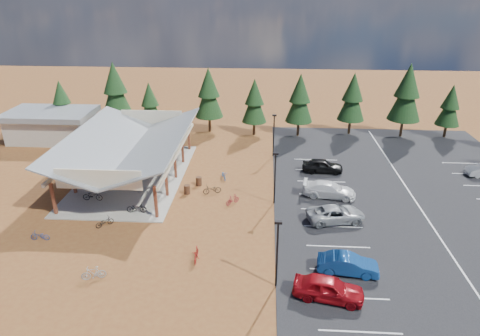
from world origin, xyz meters
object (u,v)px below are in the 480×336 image
bike_14 (224,175)px  lamp_post_0 (277,249)px  outbuilding (52,125)px  bike_3 (129,148)px  trash_bin_1 (199,181)px  bike_11 (196,254)px  car_4 (323,166)px  trash_bin_0 (187,189)px  car_2 (336,214)px  bike_13 (94,273)px  bike_15 (233,200)px  lamp_post_2 (274,132)px  bike_1 (116,182)px  bike_6 (165,164)px  bike_16 (212,189)px  bike_5 (144,189)px  bike_0 (93,196)px  lamp_post_1 (275,175)px  bike_7 (167,155)px  bike_4 (137,208)px  car_3 (329,190)px  bike_pavilion (130,143)px  bike_10 (40,236)px  car_1 (348,264)px  car_0 (329,288)px  bike_2 (112,166)px  bike_12 (105,222)px

bike_14 → lamp_post_0: bearing=-90.6°
outbuilding → bike_3: 12.30m
outbuilding → trash_bin_1: 24.80m
bike_11 → car_4: (11.27, 16.93, 0.26)m
trash_bin_0 → car_2: bearing=-17.9°
bike_13 → bike_15: 14.66m
lamp_post_2 → bike_1: size_ratio=3.42×
trash_bin_1 → bike_6: size_ratio=0.54×
bike_16 → bike_5: bearing=-104.3°
lamp_post_0 → lamp_post_2: 24.00m
bike_0 → bike_3: (-0.26, 12.59, 0.03)m
lamp_post_0 → lamp_post_1: (0.00, 12.00, 0.00)m
bike_7 → trash_bin_0: bearing=-161.0°
bike_4 → car_3: size_ratio=0.35×
bike_pavilion → outbuilding: size_ratio=1.76×
bike_0 → bike_10: bearing=165.5°
lamp_post_2 → bike_15: (-3.91, -12.41, -2.51)m
bike_11 → car_1: bearing=-5.1°
outbuilding → bike_6: outbuilding is taller
car_2 → car_1: bearing=167.0°
trash_bin_1 → bike_10: (-11.29, -10.95, -0.04)m
bike_11 → car_0: 10.03m
trash_bin_1 → bike_3: bike_3 is taller
bike_3 → bike_6: 7.07m
outbuilding → bike_10: 25.63m
bike_10 → car_0: (22.40, -5.54, 0.42)m
lamp_post_0 → bike_15: (-3.91, 11.59, -2.51)m
bike_1 → bike_7: bike_7 is taller
trash_bin_1 → bike_16: bearing=-48.6°
bike_2 → bike_7: 6.38m
outbuilding → bike_1: (12.97, -13.62, -1.48)m
outbuilding → bike_2: outbuilding is taller
bike_15 → car_0: bearing=165.4°
bike_4 → bike_6: size_ratio=1.07×
car_3 → car_2: bearing=-171.7°
bike_4 → bike_15: size_ratio=1.16×
bike_3 → bike_10: (-1.48, -19.41, -0.22)m
bike_3 → bike_12: (2.97, -16.94, -0.21)m
lamp_post_2 → bike_1: 18.85m
trash_bin_0 → bike_16: bike_16 is taller
bike_3 → bike_pavilion: bearing=-150.7°
bike_16 → bike_3: bearing=-151.3°
outbuilding → car_4: bearing=-13.9°
bike_7 → car_4: (17.78, -2.40, 0.14)m
bike_4 → bike_pavilion: bearing=15.6°
bike_12 → bike_15: size_ratio=1.03×
bike_pavilion → car_4: bike_pavilion is taller
bike_14 → lamp_post_2: bearing=34.8°
outbuilding → bike_13: bearing=-60.0°
trash_bin_0 → bike_1: bike_1 is taller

